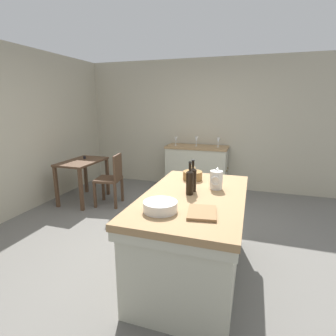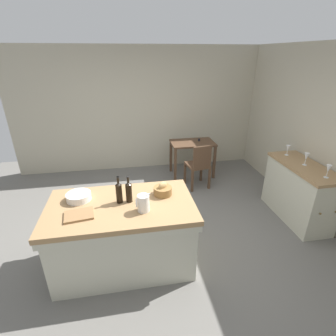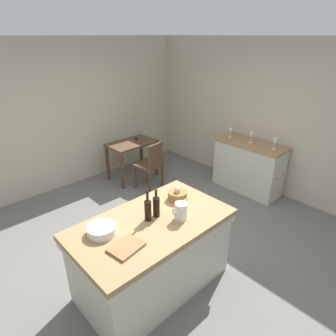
# 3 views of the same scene
# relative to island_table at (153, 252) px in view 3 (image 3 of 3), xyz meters

# --- Properties ---
(ground_plane) EXTENTS (6.76, 6.76, 0.00)m
(ground_plane) POSITION_rel_island_table_xyz_m (0.46, 0.42, -0.47)
(ground_plane) COLOR #66635E
(wall_back) EXTENTS (5.32, 0.12, 2.60)m
(wall_back) POSITION_rel_island_table_xyz_m (0.46, 3.02, 0.83)
(wall_back) COLOR #B2AA93
(wall_back) RESTS_ON ground
(wall_right) EXTENTS (0.12, 5.20, 2.60)m
(wall_right) POSITION_rel_island_table_xyz_m (3.06, 0.42, 0.83)
(wall_right) COLOR #B2AA93
(wall_right) RESTS_ON ground
(island_table) EXTENTS (1.67, 0.96, 0.87)m
(island_table) POSITION_rel_island_table_xyz_m (0.00, 0.00, 0.00)
(island_table) COLOR #99754C
(island_table) RESTS_ON ground
(side_cabinet) EXTENTS (0.52, 1.23, 0.91)m
(side_cabinet) POSITION_rel_island_table_xyz_m (2.72, 0.54, -0.01)
(side_cabinet) COLOR #99754C
(side_cabinet) RESTS_ON ground
(writing_desk) EXTENTS (0.90, 0.56, 0.79)m
(writing_desk) POSITION_rel_island_table_xyz_m (1.48, 2.35, 0.15)
(writing_desk) COLOR #513826
(writing_desk) RESTS_ON ground
(wooden_chair) EXTENTS (0.46, 0.46, 0.90)m
(wooden_chair) POSITION_rel_island_table_xyz_m (1.46, 1.76, 0.02)
(wooden_chair) COLOR #513826
(wooden_chair) RESTS_ON ground
(pitcher) EXTENTS (0.17, 0.13, 0.23)m
(pitcher) POSITION_rel_island_table_xyz_m (0.25, -0.17, 0.50)
(pitcher) COLOR silver
(pitcher) RESTS_ON island_table
(wash_bowl) EXTENTS (0.28, 0.28, 0.08)m
(wash_bowl) POSITION_rel_island_table_xyz_m (-0.48, 0.18, 0.44)
(wash_bowl) COLOR silver
(wash_bowl) RESTS_ON island_table
(bread_basket) EXTENTS (0.22, 0.22, 0.17)m
(bread_basket) POSITION_rel_island_table_xyz_m (0.50, 0.13, 0.46)
(bread_basket) COLOR olive
(bread_basket) RESTS_ON island_table
(cutting_board) EXTENTS (0.33, 0.27, 0.02)m
(cutting_board) POSITION_rel_island_table_xyz_m (-0.43, -0.16, 0.41)
(cutting_board) COLOR olive
(cutting_board) RESTS_ON island_table
(wine_bottle_dark) EXTENTS (0.07, 0.07, 0.32)m
(wine_bottle_dark) POSITION_rel_island_table_xyz_m (0.10, 0.04, 0.53)
(wine_bottle_dark) COLOR black
(wine_bottle_dark) RESTS_ON island_table
(wine_bottle_amber) EXTENTS (0.07, 0.07, 0.33)m
(wine_bottle_amber) POSITION_rel_island_table_xyz_m (-0.01, 0.05, 0.53)
(wine_bottle_amber) COLOR black
(wine_bottle_amber) RESTS_ON island_table
(wine_glass_far_left) EXTENTS (0.07, 0.07, 0.18)m
(wine_glass_far_left) POSITION_rel_island_table_xyz_m (2.72, 0.13, 0.56)
(wine_glass_far_left) COLOR white
(wine_glass_far_left) RESTS_ON side_cabinet
(wine_glass_left) EXTENTS (0.07, 0.07, 0.19)m
(wine_glass_left) POSITION_rel_island_table_xyz_m (2.71, 0.55, 0.57)
(wine_glass_left) COLOR white
(wine_glass_left) RESTS_ON side_cabinet
(wine_glass_middle) EXTENTS (0.07, 0.07, 0.17)m
(wine_glass_middle) POSITION_rel_island_table_xyz_m (2.69, 0.97, 0.56)
(wine_glass_middle) COLOR white
(wine_glass_middle) RESTS_ON side_cabinet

